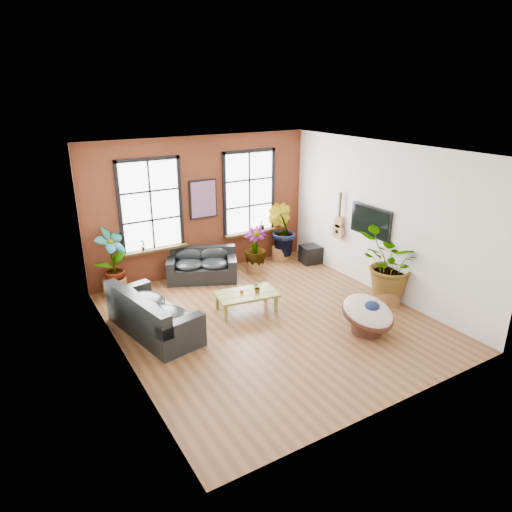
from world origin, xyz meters
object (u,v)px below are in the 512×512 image
(sofa_back, at_px, (202,266))
(sofa_left, at_px, (151,315))
(coffee_table, at_px, (246,295))
(papasan_chair, at_px, (368,314))

(sofa_back, bearing_deg, sofa_left, -110.56)
(coffee_table, bearing_deg, papasan_chair, -43.26)
(sofa_back, height_order, sofa_left, sofa_left)
(sofa_back, xyz_separation_m, sofa_left, (-1.98, -1.97, 0.04))
(coffee_table, distance_m, papasan_chair, 2.59)
(sofa_back, distance_m, papasan_chair, 4.47)
(sofa_left, xyz_separation_m, papasan_chair, (3.67, -2.18, 0.01))
(sofa_left, relative_size, coffee_table, 1.69)
(sofa_back, relative_size, papasan_chair, 1.50)
(sofa_back, xyz_separation_m, coffee_table, (0.10, -2.10, 0.01))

